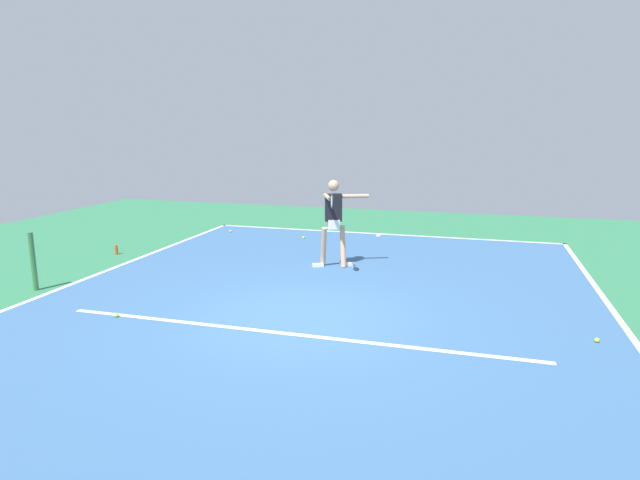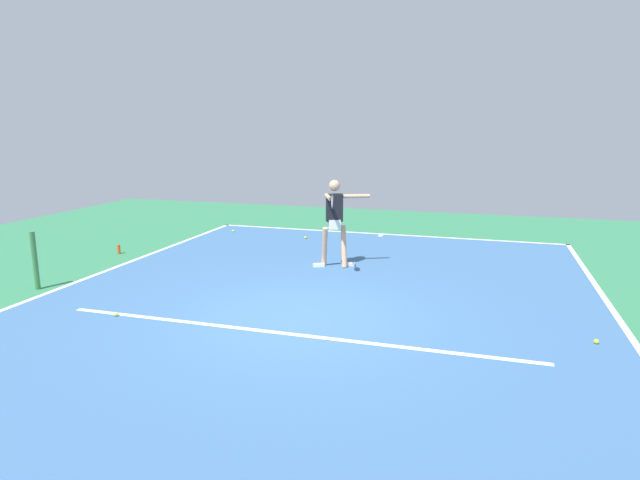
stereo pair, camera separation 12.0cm
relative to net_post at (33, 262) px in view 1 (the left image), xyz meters
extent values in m
plane|color=#2D754C|center=(-5.08, 0.00, -0.54)|extent=(22.63, 22.63, 0.00)
cube|color=#38608E|center=(-5.08, 0.00, -0.53)|extent=(9.55, 13.94, 0.00)
cube|color=white|center=(-5.08, -6.92, -0.53)|extent=(9.55, 0.10, 0.01)
cube|color=white|center=(-0.35, 0.00, -0.53)|extent=(0.10, 13.94, 0.01)
cube|color=white|center=(-5.08, 0.72, -0.53)|extent=(7.16, 0.10, 0.01)
cube|color=white|center=(-5.08, -6.72, -0.53)|extent=(0.10, 0.30, 0.01)
cylinder|color=#38753D|center=(0.00, 0.00, 0.00)|extent=(0.09, 0.09, 1.07)
cylinder|color=tan|center=(-4.93, -3.24, -0.11)|extent=(0.24, 0.36, 0.88)
cube|color=white|center=(-5.04, -3.29, -0.50)|extent=(0.26, 0.19, 0.07)
cylinder|color=tan|center=(-4.55, -3.08, -0.11)|extent=(0.24, 0.36, 0.88)
cube|color=white|center=(-4.44, -3.03, -0.50)|extent=(0.26, 0.19, 0.07)
cube|color=white|center=(-4.74, -3.16, 0.38)|extent=(0.31, 0.28, 0.20)
cube|color=black|center=(-4.74, -3.16, 0.72)|extent=(0.38, 0.30, 0.57)
sphere|color=tan|center=(-4.74, -3.16, 1.19)|extent=(0.23, 0.23, 0.23)
cylinder|color=tan|center=(-5.16, -3.34, 0.96)|extent=(0.55, 0.30, 0.08)
cylinder|color=tan|center=(-4.70, -2.83, 0.99)|extent=(0.30, 0.55, 0.08)
cylinder|color=black|center=(-4.86, -2.47, 0.99)|extent=(0.11, 0.21, 0.03)
torus|color=black|center=(-4.95, -2.24, 0.99)|extent=(0.14, 0.28, 0.29)
cylinder|color=silver|center=(-4.95, -2.24, 0.99)|extent=(0.10, 0.23, 0.25)
sphere|color=yellow|center=(-3.25, -5.70, -0.50)|extent=(0.07, 0.07, 0.07)
sphere|color=yellow|center=(-9.29, -0.17, -0.50)|extent=(0.07, 0.07, 0.07)
sphere|color=#C6E53D|center=(-2.30, 0.81, -0.50)|extent=(0.07, 0.07, 0.07)
sphere|color=#C6E53D|center=(-1.01, -5.99, -0.50)|extent=(0.07, 0.07, 0.07)
cylinder|color=#D84C1E|center=(0.37, -2.81, -0.43)|extent=(0.07, 0.07, 0.22)
camera|label=1|loc=(-7.57, 7.58, 2.38)|focal=30.29mm
camera|label=2|loc=(-7.69, 7.55, 2.38)|focal=30.29mm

